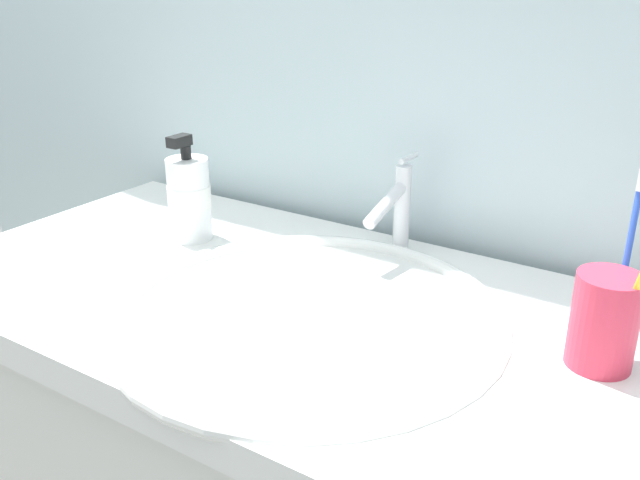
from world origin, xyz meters
TOP-DOWN VIEW (x-y plane):
  - tiled_wall_back at (0.00, 0.30)m, footprint 2.35×0.04m
  - sink_basin at (-0.01, -0.03)m, footprint 0.49×0.49m
  - faucet at (-0.01, 0.21)m, footprint 0.02×0.14m
  - toothbrush_cup at (0.31, 0.05)m, footprint 0.07×0.07m
  - toothbrush_blue at (0.32, 0.10)m, footprint 0.01×0.06m
  - toothbrush_yellow at (0.34, 0.03)m, footprint 0.05×0.04m
  - soap_dispenser at (-0.30, 0.08)m, footprint 0.07×0.07m

SIDE VIEW (x-z plane):
  - sink_basin at x=-0.01m, z-range 0.75..0.86m
  - toothbrush_cup at x=0.31m, z-range 0.85..0.95m
  - soap_dispenser at x=-0.30m, z-range 0.83..1.00m
  - faucet at x=-0.01m, z-range 0.85..0.99m
  - toothbrush_yellow at x=0.34m, z-range 0.86..1.06m
  - toothbrush_blue at x=0.32m, z-range 0.86..1.06m
  - tiled_wall_back at x=0.00m, z-range 0.00..2.40m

